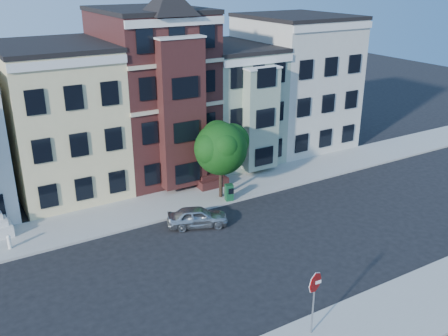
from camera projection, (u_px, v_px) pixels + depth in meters
ground at (260, 250)px, 28.16m from camera, size 120.00×120.00×0.00m
far_sidewalk at (195, 198)px, 34.52m from camera, size 60.00×4.00×0.15m
near_sidewalk at (365, 330)px, 21.74m from camera, size 60.00×4.00×0.15m
house_yellow at (60, 121)px, 34.57m from camera, size 7.00×9.00×10.00m
house_brown at (153, 95)px, 37.54m from camera, size 7.00×9.00×12.00m
house_green at (226, 104)px, 41.19m from camera, size 6.00×9.00×9.00m
house_cream at (294, 83)px, 44.16m from camera, size 8.00×9.00×11.00m
street_tree at (221, 152)px, 33.32m from camera, size 7.41×7.41×6.53m
parked_car at (198, 217)px, 30.61m from camera, size 3.99×2.77×1.26m
newspaper_box at (229, 192)px, 33.77m from camera, size 0.60×0.56×1.15m
fire_hydrant at (9, 243)px, 27.94m from camera, size 0.31×0.31×0.66m
stop_sign at (314, 300)px, 20.87m from camera, size 0.95×0.20×3.42m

